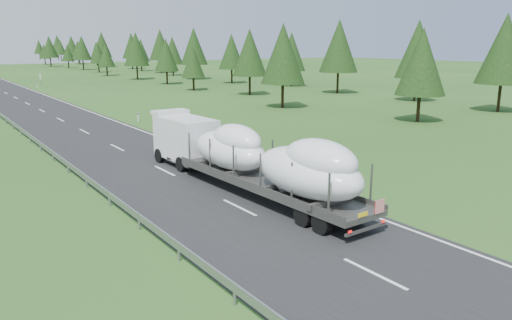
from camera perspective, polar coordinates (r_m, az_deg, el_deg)
ground at (r=25.30m, az=-1.92°, el=-5.48°), size 400.00×400.00×0.00m
highway_sign at (r=102.40m, az=-23.43°, el=8.62°), size 0.08×0.90×2.60m
tree_line_right at (r=127.24m, az=-9.93°, el=12.45°), size 28.17×288.96×12.13m
boat_truck at (r=27.42m, az=-0.88°, el=0.60°), size 3.33×19.09×3.87m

